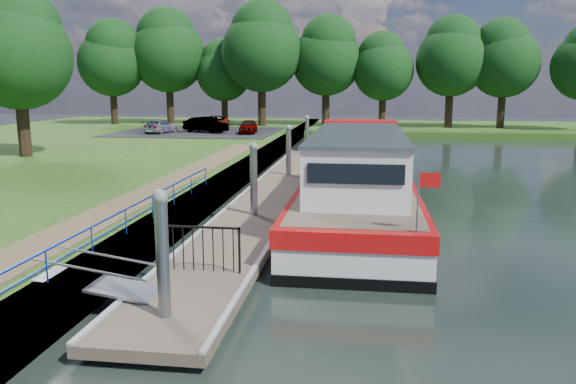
# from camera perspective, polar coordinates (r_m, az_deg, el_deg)

# --- Properties ---
(ground) EXTENTS (160.00, 160.00, 0.00)m
(ground) POSITION_cam_1_polar(r_m,az_deg,el_deg) (12.19, -11.47, -13.04)
(ground) COLOR black
(ground) RESTS_ON ground
(bank_edge) EXTENTS (1.10, 90.00, 0.78)m
(bank_edge) POSITION_cam_1_polar(r_m,az_deg,el_deg) (26.66, -6.11, 1.01)
(bank_edge) COLOR #473D2D
(bank_edge) RESTS_ON ground
(far_bank) EXTENTS (60.00, 18.00, 0.60)m
(far_bank) POSITION_cam_1_polar(r_m,az_deg,el_deg) (63.19, 15.36, 6.23)
(far_bank) COLOR #2A4F16
(far_bank) RESTS_ON ground
(footpath) EXTENTS (1.60, 40.00, 0.05)m
(footpath) POSITION_cam_1_polar(r_m,az_deg,el_deg) (20.65, -15.81, -1.03)
(footpath) COLOR brown
(footpath) RESTS_ON riverbank
(carpark) EXTENTS (14.00, 12.00, 0.06)m
(carpark) POSITION_cam_1_polar(r_m,az_deg,el_deg) (50.88, -9.17, 6.04)
(carpark) COLOR black
(carpark) RESTS_ON riverbank
(blue_fence) EXTENTS (0.04, 18.04, 0.72)m
(blue_fence) POSITION_cam_1_polar(r_m,az_deg,el_deg) (15.43, -17.66, -3.11)
(blue_fence) COLOR #0C2DBF
(blue_fence) RESTS_ON riverbank
(pontoon) EXTENTS (2.50, 30.00, 0.56)m
(pontoon) POSITION_cam_1_polar(r_m,az_deg,el_deg) (24.26, -1.38, -0.39)
(pontoon) COLOR brown
(pontoon) RESTS_ON ground
(mooring_piles) EXTENTS (0.30, 27.30, 3.55)m
(mooring_piles) POSITION_cam_1_polar(r_m,az_deg,el_deg) (24.08, -1.39, 2.17)
(mooring_piles) COLOR gray
(mooring_piles) RESTS_ON ground
(gangway) EXTENTS (2.58, 1.00, 0.92)m
(gangway) POSITION_cam_1_polar(r_m,az_deg,el_deg) (13.09, -18.60, -8.78)
(gangway) COLOR #A5A8AD
(gangway) RESTS_ON ground
(gate_panel) EXTENTS (1.85, 0.05, 1.15)m
(gate_panel) POSITION_cam_1_polar(r_m,az_deg,el_deg) (13.77, -8.64, -5.06)
(gate_panel) COLOR black
(gate_panel) RESTS_ON ground
(barge) EXTENTS (4.36, 21.15, 4.78)m
(barge) POSITION_cam_1_polar(r_m,az_deg,el_deg) (23.69, 7.19, 1.48)
(barge) COLOR black
(barge) RESTS_ON ground
(horizon_trees) EXTENTS (54.38, 10.03, 12.87)m
(horizon_trees) POSITION_cam_1_polar(r_m,az_deg,el_deg) (59.50, 2.68, 13.72)
(horizon_trees) COLOR #332316
(horizon_trees) RESTS_ON ground
(bank_tree_a) EXTENTS (6.12, 6.12, 9.72)m
(bank_tree_a) POSITION_cam_1_polar(r_m,az_deg,el_deg) (36.51, -25.77, 13.10)
(bank_tree_a) COLOR #332316
(bank_tree_a) RESTS_ON riverbank
(car_a) EXTENTS (1.76, 3.60, 1.18)m
(car_a) POSITION_cam_1_polar(r_m,az_deg,el_deg) (48.55, -4.07, 6.67)
(car_a) COLOR #999999
(car_a) RESTS_ON carpark
(car_b) EXTENTS (4.30, 2.86, 1.34)m
(car_b) POSITION_cam_1_polar(r_m,az_deg,el_deg) (49.82, -8.38, 6.77)
(car_b) COLOR #999999
(car_b) RESTS_ON carpark
(car_c) EXTENTS (2.15, 4.07, 1.12)m
(car_c) POSITION_cam_1_polar(r_m,az_deg,el_deg) (50.12, -12.81, 6.52)
(car_c) COLOR #999999
(car_c) RESTS_ON carpark
(car_d) EXTENTS (2.41, 4.69, 1.27)m
(car_d) POSITION_cam_1_polar(r_m,az_deg,el_deg) (53.22, -7.43, 7.01)
(car_d) COLOR #999999
(car_d) RESTS_ON carpark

